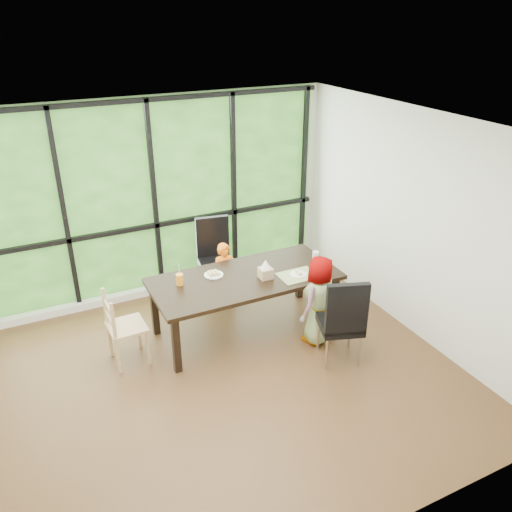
# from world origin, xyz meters

# --- Properties ---
(ground) EXTENTS (5.00, 5.00, 0.00)m
(ground) POSITION_xyz_m (0.00, 0.00, 0.00)
(ground) COLOR black
(ground) RESTS_ON ground
(back_wall) EXTENTS (5.00, 0.00, 5.00)m
(back_wall) POSITION_xyz_m (0.00, 2.25, 1.35)
(back_wall) COLOR silver
(back_wall) RESTS_ON ground
(foliage_backdrop) EXTENTS (4.80, 0.02, 2.65)m
(foliage_backdrop) POSITION_xyz_m (0.00, 2.23, 1.35)
(foliage_backdrop) COLOR #244D1B
(foliage_backdrop) RESTS_ON back_wall
(window_mullions) EXTENTS (4.80, 0.06, 2.65)m
(window_mullions) POSITION_xyz_m (0.00, 2.19, 1.35)
(window_mullions) COLOR black
(window_mullions) RESTS_ON back_wall
(window_sill) EXTENTS (4.80, 0.12, 0.10)m
(window_sill) POSITION_xyz_m (0.00, 2.15, 0.05)
(window_sill) COLOR silver
(window_sill) RESTS_ON ground
(dining_table) EXTENTS (2.32, 1.17, 0.75)m
(dining_table) POSITION_xyz_m (0.64, 0.74, 0.38)
(dining_table) COLOR black
(dining_table) RESTS_ON ground
(chair_window_leather) EXTENTS (0.53, 0.53, 1.08)m
(chair_window_leather) POSITION_xyz_m (0.67, 1.76, 0.54)
(chair_window_leather) COLOR black
(chair_window_leather) RESTS_ON ground
(chair_interior_leather) EXTENTS (0.58, 0.58, 1.08)m
(chair_interior_leather) POSITION_xyz_m (1.34, -0.27, 0.54)
(chair_interior_leather) COLOR black
(chair_interior_leather) RESTS_ON ground
(chair_end_beech) EXTENTS (0.42, 0.43, 0.90)m
(chair_end_beech) POSITION_xyz_m (-0.82, 0.75, 0.45)
(chair_end_beech) COLOR tan
(chair_end_beech) RESTS_ON ground
(child_toddler) EXTENTS (0.36, 0.26, 0.93)m
(child_toddler) POSITION_xyz_m (0.64, 1.36, 0.46)
(child_toddler) COLOR orange
(child_toddler) RESTS_ON ground
(child_older) EXTENTS (0.64, 0.55, 1.11)m
(child_older) POSITION_xyz_m (1.30, 0.16, 0.55)
(child_older) COLOR gray
(child_older) RESTS_ON ground
(placemat) EXTENTS (0.46, 0.34, 0.01)m
(placemat) POSITION_xyz_m (1.22, 0.48, 0.75)
(placemat) COLOR tan
(placemat) RESTS_ON dining_table
(plate_far) EXTENTS (0.23, 0.23, 0.01)m
(plate_far) POSITION_xyz_m (0.31, 0.94, 0.76)
(plate_far) COLOR white
(plate_far) RESTS_ON dining_table
(plate_near) EXTENTS (0.21, 0.21, 0.01)m
(plate_near) POSITION_xyz_m (1.24, 0.50, 0.76)
(plate_near) COLOR white
(plate_near) RESTS_ON dining_table
(orange_cup) EXTENTS (0.09, 0.09, 0.14)m
(orange_cup) POSITION_xyz_m (-0.12, 0.90, 0.82)
(orange_cup) COLOR orange
(orange_cup) RESTS_ON dining_table
(green_cup) EXTENTS (0.07, 0.07, 0.11)m
(green_cup) POSITION_xyz_m (1.57, 0.44, 0.81)
(green_cup) COLOR #50D43D
(green_cup) RESTS_ON dining_table
(white_mug) EXTENTS (0.08, 0.08, 0.08)m
(white_mug) POSITION_xyz_m (1.68, 0.81, 0.79)
(white_mug) COLOR white
(white_mug) RESTS_ON dining_table
(tissue_box) EXTENTS (0.15, 0.15, 0.13)m
(tissue_box) POSITION_xyz_m (0.85, 0.61, 0.81)
(tissue_box) COLOR tan
(tissue_box) RESTS_ON dining_table
(crepe_rolls_far) EXTENTS (0.15, 0.12, 0.04)m
(crepe_rolls_far) POSITION_xyz_m (0.31, 0.94, 0.78)
(crepe_rolls_far) COLOR tan
(crepe_rolls_far) RESTS_ON plate_far
(crepe_rolls_near) EXTENTS (0.05, 0.12, 0.04)m
(crepe_rolls_near) POSITION_xyz_m (1.24, 0.50, 0.78)
(crepe_rolls_near) COLOR tan
(crepe_rolls_near) RESTS_ON plate_near
(straw_white) EXTENTS (0.01, 0.04, 0.20)m
(straw_white) POSITION_xyz_m (-0.12, 0.90, 0.93)
(straw_white) COLOR white
(straw_white) RESTS_ON orange_cup
(straw_pink) EXTENTS (0.01, 0.04, 0.20)m
(straw_pink) POSITION_xyz_m (1.57, 0.44, 0.90)
(straw_pink) COLOR pink
(straw_pink) RESTS_ON green_cup
(tissue) EXTENTS (0.12, 0.12, 0.11)m
(tissue) POSITION_xyz_m (0.85, 0.61, 0.93)
(tissue) COLOR white
(tissue) RESTS_ON tissue_box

